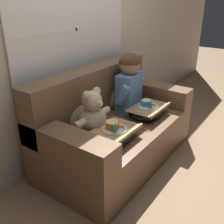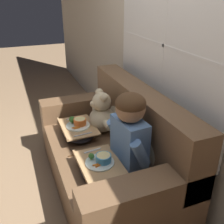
{
  "view_description": "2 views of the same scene",
  "coord_description": "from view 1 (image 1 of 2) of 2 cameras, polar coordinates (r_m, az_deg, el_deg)",
  "views": [
    {
      "loc": [
        -1.96,
        -1.3,
        1.58
      ],
      "look_at": [
        -0.12,
        -0.0,
        0.58
      ],
      "focal_mm": 42.0,
      "sensor_mm": 36.0,
      "label": 1
    },
    {
      "loc": [
        1.83,
        -0.67,
        1.71
      ],
      "look_at": [
        -0.12,
        0.11,
        0.7
      ],
      "focal_mm": 42.0,
      "sensor_mm": 36.0,
      "label": 2
    }
  ],
  "objects": [
    {
      "name": "lap_tray_teddy",
      "position": [
        2.29,
        0.51,
        -4.73
      ],
      "size": [
        0.44,
        0.31,
        0.18
      ],
      "color": "#2D2D38",
      "rests_on": "teddy_bear"
    },
    {
      "name": "lap_tray_child",
      "position": [
        2.77,
        7.84,
        0.33
      ],
      "size": [
        0.44,
        0.31,
        0.17
      ],
      "color": "#2D2D38",
      "rests_on": "child_figure"
    },
    {
      "name": "ground_plane",
      "position": [
        2.83,
        1.42,
        -9.82
      ],
      "size": [
        14.0,
        14.0,
        0.0
      ],
      "primitive_type": "plane",
      "color": "#8E7051"
    },
    {
      "name": "wall_back_with_window",
      "position": [
        2.72,
        -8.61,
        17.88
      ],
      "size": [
        8.0,
        0.08,
        2.6
      ],
      "color": "beige",
      "rests_on": "ground_plane"
    },
    {
      "name": "child_figure",
      "position": [
        2.78,
        3.8,
        6.86
      ],
      "size": [
        0.45,
        0.23,
        0.63
      ],
      "color": "#5B84BC",
      "rests_on": "couch"
    },
    {
      "name": "teddy_bear",
      "position": [
        2.36,
        -4.14,
        -0.61
      ],
      "size": [
        0.45,
        0.31,
        0.42
      ],
      "color": "beige",
      "rests_on": "couch"
    },
    {
      "name": "throw_pillow_behind_child",
      "position": [
        2.93,
        0.73,
        4.28
      ],
      "size": [
        0.36,
        0.18,
        0.38
      ],
      "color": "#C1B293",
      "rests_on": "couch"
    },
    {
      "name": "throw_pillow_behind_teddy",
      "position": [
        2.48,
        -7.43,
        0.28
      ],
      "size": [
        0.36,
        0.17,
        0.37
      ],
      "color": "#C1B293",
      "rests_on": "couch"
    },
    {
      "name": "couch",
      "position": [
        2.7,
        0.26,
        -3.44
      ],
      "size": [
        1.68,
        0.89,
        0.92
      ],
      "color": "brown",
      "rests_on": "ground_plane"
    }
  ]
}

